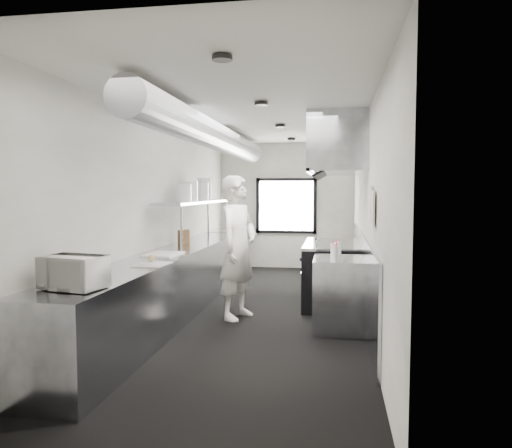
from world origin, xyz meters
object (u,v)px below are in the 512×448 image
at_px(exhaust_hood, 337,147).
at_px(knife_block, 184,237).
at_px(pass_shelf, 197,203).
at_px(plate_stack_d, 204,189).
at_px(plate_stack_b, 190,191).
at_px(deli_tub_b, 92,270).
at_px(squeeze_bottle_a, 336,254).
at_px(squeeze_bottle_d, 336,249).
at_px(squeeze_bottle_b, 333,251).
at_px(line_cook, 238,247).
at_px(microwave, 73,272).
at_px(bottle_station, 340,294).
at_px(plate_stack_c, 202,192).
at_px(plate_stack_a, 184,193).
at_px(deli_tub_a, 79,275).
at_px(small_plate, 151,262).
at_px(far_work_table, 228,251).
at_px(range, 332,273).
at_px(squeeze_bottle_c, 337,251).
at_px(prep_counter, 169,285).
at_px(squeeze_bottle_e, 339,248).

height_order(exhaust_hood, knife_block, exhaust_hood).
bearing_deg(pass_shelf, plate_stack_d, 92.88).
bearing_deg(plate_stack_b, deli_tub_b, -92.04).
distance_m(squeeze_bottle_a, squeeze_bottle_d, 0.49).
bearing_deg(squeeze_bottle_b, line_cook, 160.34).
bearing_deg(squeeze_bottle_d, squeeze_bottle_a, -90.56).
bearing_deg(plate_stack_d, microwave, -88.78).
distance_m(bottle_station, plate_stack_c, 3.30).
relative_size(plate_stack_d, squeeze_bottle_a, 2.14).
height_order(plate_stack_a, plate_stack_c, plate_stack_c).
xyz_separation_m(squeeze_bottle_b, squeeze_bottle_d, (0.04, 0.27, -0.01)).
relative_size(exhaust_hood, plate_stack_b, 6.94).
relative_size(exhaust_hood, plate_stack_a, 8.24).
bearing_deg(deli_tub_a, line_cook, 63.99).
relative_size(small_plate, knife_block, 0.87).
xyz_separation_m(far_work_table, small_plate, (0.12, -4.64, 0.46)).
bearing_deg(microwave, plate_stack_c, 100.27).
bearing_deg(plate_stack_c, pass_shelf, -93.75).
relative_size(far_work_table, squeeze_bottle_a, 6.52).
bearing_deg(squeeze_bottle_d, plate_stack_a, 158.38).
distance_m(range, deli_tub_b, 3.83).
bearing_deg(microwave, deli_tub_a, 123.47).
xyz_separation_m(exhaust_hood, squeeze_bottle_d, (0.01, -1.25, -1.40)).
bearing_deg(deli_tub_a, squeeze_bottle_c, 38.54).
height_order(far_work_table, deli_tub_a, deli_tub_a).
bearing_deg(microwave, prep_counter, 100.23).
distance_m(pass_shelf, knife_block, 0.68).
distance_m(exhaust_hood, squeeze_bottle_d, 1.87).
bearing_deg(plate_stack_c, deli_tub_a, -91.81).
distance_m(far_work_table, deli_tub_a, 5.80).
relative_size(prep_counter, squeeze_bottle_e, 33.31).
bearing_deg(bottle_station, exhaust_hood, 92.18).
bearing_deg(squeeze_bottle_e, plate_stack_c, 144.50).
bearing_deg(squeeze_bottle_d, bottle_station, -72.53).
bearing_deg(squeeze_bottle_a, plate_stack_b, 143.16).
bearing_deg(exhaust_hood, range, 180.00).
distance_m(small_plate, plate_stack_a, 1.99).
bearing_deg(range, squeeze_bottle_e, -84.77).
bearing_deg(microwave, range, 69.07).
bearing_deg(small_plate, line_cook, 53.01).
height_order(microwave, plate_stack_b, plate_stack_b).
xyz_separation_m(exhaust_hood, deli_tub_a, (-2.39, -3.28, -1.44)).
relative_size(deli_tub_a, plate_stack_c, 0.43).
height_order(pass_shelf, squeeze_bottle_e, pass_shelf).
xyz_separation_m(prep_counter, plate_stack_b, (-0.06, 1.19, 1.28)).
bearing_deg(plate_stack_d, line_cook, -62.47).
distance_m(microwave, plate_stack_a, 3.40).
relative_size(far_work_table, squeeze_bottle_b, 6.18).
height_order(pass_shelf, plate_stack_b, plate_stack_b).
bearing_deg(deli_tub_b, small_plate, 71.16).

